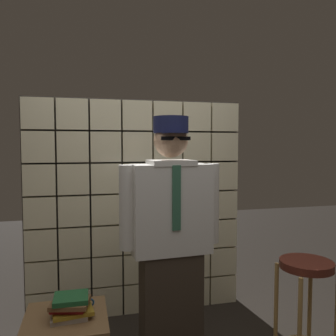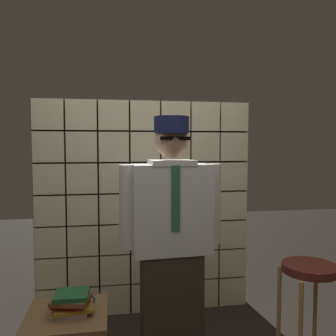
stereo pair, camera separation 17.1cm
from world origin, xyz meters
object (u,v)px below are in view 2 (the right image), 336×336
at_px(standing_person, 171,242).
at_px(bar_stool, 309,297).
at_px(book_stack, 71,303).
at_px(side_table, 67,322).
at_px(coffee_mug, 83,301).

relative_size(standing_person, bar_stool, 2.13).
relative_size(bar_stool, book_stack, 2.96).
bearing_deg(bar_stool, book_stack, 169.17).
distance_m(side_table, coffee_mug, 0.16).
xyz_separation_m(standing_person, coffee_mug, (-0.60, 0.04, -0.39)).
distance_m(side_table, book_stack, 0.14).
relative_size(book_stack, coffee_mug, 2.22).
distance_m(standing_person, coffee_mug, 0.71).
distance_m(bar_stool, book_stack, 1.52).
xyz_separation_m(side_table, book_stack, (0.03, -0.02, 0.14)).
height_order(standing_person, book_stack, standing_person).
height_order(bar_stool, side_table, bar_stool).
xyz_separation_m(bar_stool, side_table, (-1.52, 0.31, -0.19)).
bearing_deg(standing_person, side_table, 177.67).
bearing_deg(coffee_mug, book_stack, -132.39).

